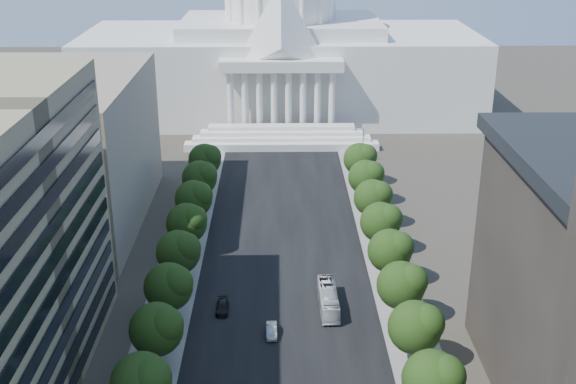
{
  "coord_description": "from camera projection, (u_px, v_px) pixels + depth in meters",
  "views": [
    {
      "loc": [
        -0.93,
        -38.24,
        60.78
      ],
      "look_at": [
        0.66,
        72.93,
        16.69
      ],
      "focal_mm": 45.0,
      "sensor_mm": 36.0,
      "label": 1
    }
  ],
  "objects": [
    {
      "name": "tree_r_j",
      "position": [
        361.0,
        158.0,
        167.18
      ],
      "size": [
        7.79,
        7.6,
        9.97
      ],
      "color": "#33261C",
      "rests_on": "ground"
    },
    {
      "name": "sidewalk_left",
      "position": [
        187.0,
        240.0,
        141.36
      ],
      "size": [
        8.0,
        260.0,
        0.02
      ],
      "primitive_type": "cube",
      "color": "gray",
      "rests_on": "ground"
    },
    {
      "name": "tree_l_h",
      "position": [
        195.0,
        198.0,
        144.4
      ],
      "size": [
        7.79,
        7.6,
        9.97
      ],
      "color": "#33261C",
      "rests_on": "ground"
    },
    {
      "name": "tree_r_g",
      "position": [
        382.0,
        221.0,
        133.72
      ],
      "size": [
        7.79,
        7.6,
        9.97
      ],
      "color": "#33261C",
      "rests_on": "ground"
    },
    {
      "name": "streetlight_f",
      "position": [
        361.0,
        141.0,
        181.56
      ],
      "size": [
        2.61,
        0.44,
        9.0
      ],
      "color": "gray",
      "rests_on": "ground"
    },
    {
      "name": "sidewalk_right",
      "position": [
        380.0,
        238.0,
        141.87
      ],
      "size": [
        8.0,
        260.0,
        0.02
      ],
      "primitive_type": "cube",
      "color": "gray",
      "rests_on": "ground"
    },
    {
      "name": "tree_l_d",
      "position": [
        158.0,
        328.0,
        99.78
      ],
      "size": [
        7.79,
        7.6,
        9.97
      ],
      "color": "#33261C",
      "rests_on": "ground"
    },
    {
      "name": "tree_l_g",
      "position": [
        188.0,
        222.0,
        133.24
      ],
      "size": [
        7.79,
        7.6,
        9.97
      ],
      "color": "#33261C",
      "rests_on": "ground"
    },
    {
      "name": "tree_l_f",
      "position": [
        180.0,
        251.0,
        122.09
      ],
      "size": [
        7.79,
        7.6,
        9.97
      ],
      "color": "#33261C",
      "rests_on": "ground"
    },
    {
      "name": "car_silver",
      "position": [
        272.0,
        331.0,
        109.6
      ],
      "size": [
        1.68,
        4.61,
        1.51
      ],
      "primitive_type": "imported",
      "rotation": [
        0.0,
        0.0,
        0.02
      ],
      "color": "#979A9E",
      "rests_on": "ground"
    },
    {
      "name": "car_dark_b",
      "position": [
        222.0,
        307.0,
        116.08
      ],
      "size": [
        2.05,
        4.96,
        1.43
      ],
      "primitive_type": "imported",
      "rotation": [
        0.0,
        0.0,
        0.01
      ],
      "color": "black",
      "rests_on": "ground"
    },
    {
      "name": "tree_r_c",
      "position": [
        435.0,
        379.0,
        89.11
      ],
      "size": [
        7.79,
        7.6,
        9.97
      ],
      "color": "#33261C",
      "rests_on": "ground"
    },
    {
      "name": "streetlight_c",
      "position": [
        413.0,
        287.0,
        111.85
      ],
      "size": [
        2.61,
        0.44,
        9.0
      ],
      "color": "gray",
      "rests_on": "ground"
    },
    {
      "name": "tree_r_i",
      "position": [
        367.0,
        176.0,
        156.03
      ],
      "size": [
        7.79,
        7.6,
        9.97
      ],
      "color": "#33261C",
      "rests_on": "ground"
    },
    {
      "name": "tree_r_d",
      "position": [
        418.0,
        326.0,
        100.26
      ],
      "size": [
        7.79,
        7.6,
        9.97
      ],
      "color": "#33261C",
      "rests_on": "ground"
    },
    {
      "name": "tree_r_f",
      "position": [
        392.0,
        250.0,
        122.57
      ],
      "size": [
        7.79,
        7.6,
        9.97
      ],
      "color": "#33261C",
      "rests_on": "ground"
    },
    {
      "name": "streetlight_e",
      "position": [
        373.0,
        175.0,
        158.32
      ],
      "size": [
        2.61,
        0.44,
        9.0
      ],
      "color": "gray",
      "rests_on": "ground"
    },
    {
      "name": "tree_l_c",
      "position": [
        143.0,
        381.0,
        88.63
      ],
      "size": [
        7.79,
        7.6,
        9.97
      ],
      "color": "#33261C",
      "rests_on": "ground"
    },
    {
      "name": "tree_r_e",
      "position": [
        403.0,
        284.0,
        111.41
      ],
      "size": [
        7.79,
        7.6,
        9.97
      ],
      "color": "#33261C",
      "rests_on": "ground"
    },
    {
      "name": "tree_l_j",
      "position": [
        206.0,
        159.0,
        166.7
      ],
      "size": [
        7.79,
        7.6,
        9.97
      ],
      "color": "#33261C",
      "rests_on": "ground"
    },
    {
      "name": "road_asphalt",
      "position": [
        283.0,
        239.0,
        141.61
      ],
      "size": [
        30.0,
        260.0,
        0.01
      ],
      "primitive_type": "cube",
      "color": "black",
      "rests_on": "ground"
    },
    {
      "name": "tree_r_h",
      "position": [
        374.0,
        197.0,
        144.88
      ],
      "size": [
        7.79,
        7.6,
        9.97
      ],
      "color": "#33261C",
      "rests_on": "ground"
    },
    {
      "name": "capitol",
      "position": [
        281.0,
        48.0,
        222.44
      ],
      "size": [
        120.0,
        56.0,
        73.0
      ],
      "color": "white",
      "rests_on": "ground"
    },
    {
      "name": "tree_l_e",
      "position": [
        170.0,
        286.0,
        110.93
      ],
      "size": [
        7.79,
        7.6,
        9.97
      ],
      "color": "#33261C",
      "rests_on": "ground"
    },
    {
      "name": "city_bus",
      "position": [
        328.0,
        299.0,
        116.68
      ],
      "size": [
        3.01,
        12.01,
        3.33
      ],
      "primitive_type": "imported",
      "rotation": [
        0.0,
        0.0,
        0.02
      ],
      "color": "silver",
      "rests_on": "ground"
    },
    {
      "name": "streetlight_d",
      "position": [
        390.0,
        222.0,
        135.08
      ],
      "size": [
        2.61,
        0.44,
        9.0
      ],
      "color": "gray",
      "rests_on": "ground"
    },
    {
      "name": "office_block_left_far",
      "position": [
        44.0,
        151.0,
        144.74
      ],
      "size": [
        38.0,
        52.0,
        30.0
      ],
      "primitive_type": "cube",
      "color": "gray",
      "rests_on": "ground"
    },
    {
      "name": "tree_l_i",
      "position": [
        201.0,
        177.0,
        155.55
      ],
      "size": [
        7.79,
        7.6,
        9.97
      ],
      "color": "#33261C",
      "rests_on": "ground"
    }
  ]
}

